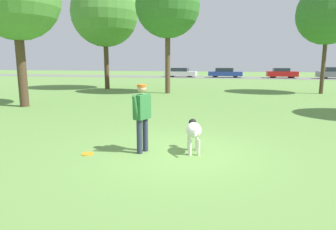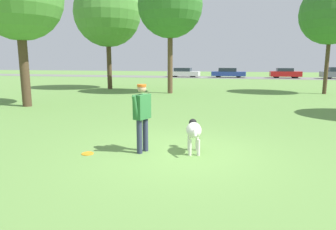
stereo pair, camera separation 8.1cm
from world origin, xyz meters
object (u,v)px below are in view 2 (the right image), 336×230
tree_far_left (108,13)px  tree_mid_center (170,5)px  dog (194,131)px  frisbee (88,154)px  parked_car_white (184,73)px  parked_car_blue (228,73)px  parked_car_red (285,73)px  person (142,113)px  tree_far_right (331,13)px

tree_far_left → tree_mid_center: (5.47, -2.20, -0.04)m
dog → frisbee: bearing=94.2°
parked_car_white → frisbee: bearing=-81.1°
parked_car_white → tree_far_left: bearing=-94.9°
parked_car_blue → parked_car_red: bearing=4.2°
dog → frisbee: (-2.37, -0.74, -0.51)m
person → parked_car_blue: person is taller
person → tree_far_right: 17.63m
tree_far_right → tree_mid_center: tree_mid_center is taller
person → frisbee: bearing=129.3°
person → parked_car_blue: size_ratio=0.35×
tree_mid_center → parked_car_blue: tree_mid_center is taller
tree_far_left → parked_car_blue: bearing=67.3°
frisbee → tree_mid_center: size_ratio=0.04×
parked_car_blue → parked_car_white: bearing=-176.1°
tree_mid_center → parked_car_blue: 22.73m
parked_car_white → parked_car_red: size_ratio=1.14×
dog → parked_car_blue: bearing=-11.6°
tree_far_left → tree_mid_center: 5.90m
person → tree_far_left: tree_far_left is taller
person → parked_car_red: bearing=6.3°
tree_far_left → parked_car_blue: 22.05m
person → dog: size_ratio=1.58×
tree_far_right → tree_mid_center: bearing=-168.5°
tree_far_right → tree_mid_center: (-10.10, -2.06, 0.57)m
frisbee → tree_far_left: tree_far_left is taller
dog → tree_far_left: tree_far_left is taller
person → dog: 1.28m
dog → parked_car_white: parked_car_white is taller
person → parked_car_blue: 35.30m
tree_mid_center → parked_car_blue: (2.80, 21.98, -5.09)m
parked_car_white → tree_far_right: bearing=-54.4°
parked_car_white → parked_car_red: parked_car_red is taller
frisbee → tree_mid_center: (-1.39, 13.77, 5.73)m
person → parked_car_red: size_ratio=0.42×
tree_far_right → parked_car_red: 20.66m
parked_car_blue → parked_car_red: (7.29, 0.25, 0.02)m
person → dog: bearing=-58.4°
tree_far_right → tree_far_left: bearing=179.5°
dog → parked_car_white: bearing=-1.6°
parked_car_blue → tree_far_left: bearing=-110.5°
tree_mid_center → parked_car_red: bearing=65.6°
person → tree_mid_center: (-2.59, 13.31, 4.79)m
parked_car_white → parked_car_red: (13.48, 0.43, 0.03)m
person → dog: (1.17, 0.28, -0.43)m
dog → tree_far_right: size_ratio=0.14×
person → tree_mid_center: size_ratio=0.20×
tree_mid_center → parked_car_blue: size_ratio=1.72×
parked_car_white → parked_car_blue: size_ratio=0.96×
parked_car_blue → parked_car_red: parked_car_red is taller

